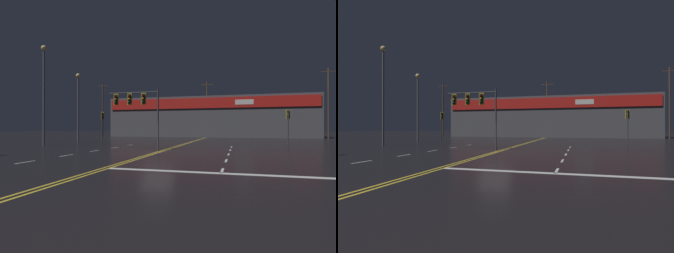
% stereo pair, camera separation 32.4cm
% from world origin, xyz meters
% --- Properties ---
extents(ground_plane, '(200.00, 200.00, 0.00)m').
position_xyz_m(ground_plane, '(0.00, 0.00, 0.00)').
color(ground_plane, black).
extents(road_markings, '(15.87, 60.00, 0.01)m').
position_xyz_m(road_markings, '(1.09, -1.61, 0.00)').
color(road_markings, gold).
rests_on(road_markings, ground).
extents(traffic_signal_median, '(4.57, 0.36, 5.16)m').
position_xyz_m(traffic_signal_median, '(-2.49, 1.87, 4.03)').
color(traffic_signal_median, '#38383D').
rests_on(traffic_signal_median, ground).
extents(traffic_signal_corner_northeast, '(0.42, 0.36, 3.87)m').
position_xyz_m(traffic_signal_corner_northeast, '(11.24, 12.07, 2.84)').
color(traffic_signal_corner_northeast, '#38383D').
rests_on(traffic_signal_corner_northeast, ground).
extents(traffic_signal_corner_northwest, '(0.42, 0.36, 3.98)m').
position_xyz_m(traffic_signal_corner_northwest, '(-11.60, 12.33, 2.92)').
color(traffic_signal_corner_northwest, '#38383D').
rests_on(traffic_signal_corner_northwest, ground).
extents(streetlight_far_right, '(0.56, 0.56, 9.02)m').
position_xyz_m(streetlight_far_right, '(-14.42, 11.02, 5.79)').
color(streetlight_far_right, '#59595E').
rests_on(streetlight_far_right, ground).
extents(streetlight_far_median, '(0.56, 0.56, 10.47)m').
position_xyz_m(streetlight_far_median, '(-13.58, 3.79, 6.59)').
color(streetlight_far_median, '#59595E').
rests_on(streetlight_far_median, ground).
extents(building_backdrop, '(39.73, 10.23, 7.90)m').
position_xyz_m(building_backdrop, '(0.00, 35.39, 3.96)').
color(building_backdrop, '#4C4C51').
rests_on(building_backdrop, ground).
extents(utility_pole_row, '(45.12, 0.26, 12.09)m').
position_xyz_m(utility_pole_row, '(-0.02, 31.23, 5.92)').
color(utility_pole_row, '#4C3828').
rests_on(utility_pole_row, ground).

